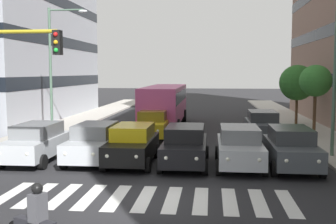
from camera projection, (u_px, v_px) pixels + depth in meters
ground_plane at (145, 198)px, 13.18m from camera, size 180.00×180.00×0.00m
building_right_block_0 at (17, 23)px, 34.96m from camera, size 8.29×20.47×16.35m
crosswalk_markings at (145, 198)px, 13.18m from camera, size 9.45×2.80×0.01m
car_0 at (291, 148)px, 17.19m from camera, size 2.02×4.44×1.72m
car_1 at (239, 147)px, 17.44m from camera, size 2.02×4.44×1.72m
car_2 at (185, 146)px, 17.67m from camera, size 2.02×4.44×1.72m
car_3 at (133, 144)px, 18.03m from camera, size 2.02×4.44×1.72m
car_4 at (95, 142)px, 18.49m from camera, size 2.02×4.44×1.72m
car_5 at (37, 142)px, 18.57m from camera, size 2.02×4.44×1.72m
car_row2_0 at (263, 125)px, 24.53m from camera, size 2.02×4.44×1.72m
car_row2_1 at (153, 124)px, 25.00m from camera, size 2.02×4.44×1.72m
bus_behind_traffic at (165, 102)px, 30.43m from camera, size 2.78×10.50×3.00m
motorcycle_with_rider at (36, 222)px, 9.31m from camera, size 1.62×0.71×1.57m
street_lamp_left at (323, 51)px, 18.81m from camera, size 3.47×0.28×7.90m
street_lamp_right at (56, 60)px, 25.12m from camera, size 2.47×0.28×7.77m
street_tree_2 at (316, 81)px, 25.11m from camera, size 1.95×1.95×4.33m
street_tree_3 at (297, 83)px, 30.49m from camera, size 2.64×2.64×4.42m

